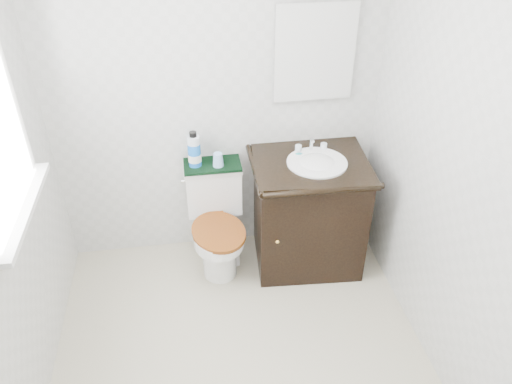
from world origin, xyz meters
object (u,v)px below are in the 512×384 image
object	(u,v)px
mouthwash_bottle	(194,150)
cup	(218,160)
toilet	(217,224)
trash_bin	(223,246)
vanity	(308,209)

from	to	relation	value
mouthwash_bottle	cup	distance (m)	0.17
toilet	trash_bin	world-z (taller)	toilet
vanity	mouthwash_bottle	size ratio (longest dim) A/B	3.70
toilet	mouthwash_bottle	size ratio (longest dim) A/B	2.95
toilet	vanity	bearing A→B (deg)	-6.06
toilet	vanity	size ratio (longest dim) A/B	0.80
toilet	cup	xyz separation A→B (m)	(0.04, 0.09, 0.47)
mouthwash_bottle	vanity	bearing A→B (deg)	-13.89
mouthwash_bottle	trash_bin	bearing A→B (deg)	-49.84
vanity	cup	xyz separation A→B (m)	(-0.60, 0.16, 0.36)
cup	toilet	bearing A→B (deg)	-113.86
vanity	trash_bin	bearing A→B (deg)	178.70
vanity	trash_bin	world-z (taller)	vanity
vanity	mouthwash_bottle	xyz separation A→B (m)	(-0.76, 0.19, 0.43)
trash_bin	cup	xyz separation A→B (m)	(0.01, 0.14, 0.64)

